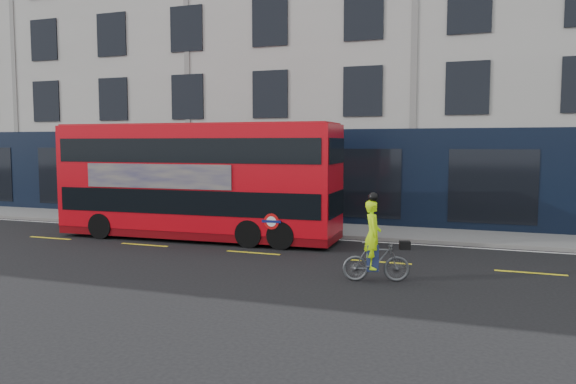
% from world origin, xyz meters
% --- Properties ---
extents(ground, '(120.00, 120.00, 0.00)m').
position_xyz_m(ground, '(0.00, 0.00, 0.00)').
color(ground, black).
rests_on(ground, ground).
extents(pavement, '(60.00, 3.00, 0.12)m').
position_xyz_m(pavement, '(0.00, 6.50, 0.06)').
color(pavement, gray).
rests_on(pavement, ground).
extents(kerb, '(60.00, 0.12, 0.13)m').
position_xyz_m(kerb, '(0.00, 5.00, 0.07)').
color(kerb, slate).
rests_on(kerb, ground).
extents(building_terrace, '(50.00, 10.07, 15.00)m').
position_xyz_m(building_terrace, '(0.00, 12.94, 7.49)').
color(building_terrace, '#ACAAA2').
rests_on(building_terrace, ground).
extents(road_edge_line, '(58.00, 0.10, 0.01)m').
position_xyz_m(road_edge_line, '(0.00, 4.70, 0.00)').
color(road_edge_line, silver).
rests_on(road_edge_line, ground).
extents(lane_dashes, '(58.00, 0.12, 0.01)m').
position_xyz_m(lane_dashes, '(0.00, 1.50, 0.00)').
color(lane_dashes, yellow).
rests_on(lane_dashes, ground).
extents(bus, '(10.29, 2.72, 4.11)m').
position_xyz_m(bus, '(-6.88, 3.22, 2.11)').
color(bus, red).
rests_on(bus, ground).
extents(cyclist, '(1.72, 0.92, 2.22)m').
position_xyz_m(cyclist, '(0.29, -0.81, 0.75)').
color(cyclist, '#4C4F51').
rests_on(cyclist, ground).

